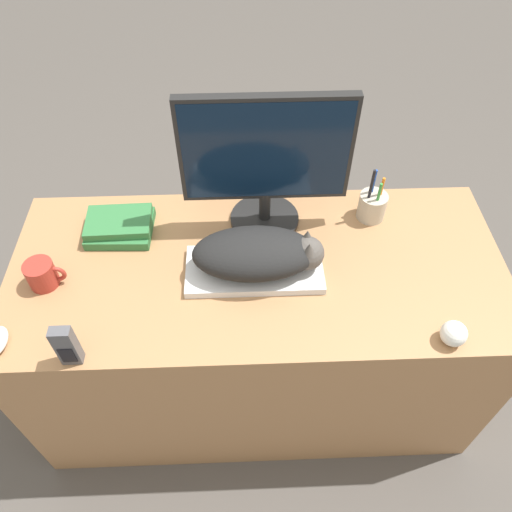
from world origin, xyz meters
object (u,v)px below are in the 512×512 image
at_px(pen_cup, 372,205).
at_px(baseball, 454,334).
at_px(book_stack, 120,226).
at_px(phone, 67,346).
at_px(keyboard, 254,270).
at_px(coffee_mug, 42,274).
at_px(cat, 261,253).
at_px(monitor, 266,159).

relative_size(pen_cup, baseball, 2.83).
bearing_deg(book_stack, phone, -97.33).
bearing_deg(keyboard, coffee_mug, -178.31).
relative_size(coffee_mug, book_stack, 0.55).
relative_size(cat, coffee_mug, 3.35).
xyz_separation_m(cat, pen_cup, (0.36, 0.22, -0.04)).
height_order(keyboard, baseball, baseball).
bearing_deg(baseball, pen_cup, 104.73).
height_order(cat, coffee_mug, cat).
relative_size(cat, pen_cup, 1.92).
bearing_deg(monitor, keyboard, -100.82).
bearing_deg(pen_cup, phone, -150.13).
bearing_deg(book_stack, keyboard, -23.66).
distance_m(pen_cup, baseball, 0.49).
relative_size(cat, monitor, 0.76).
height_order(coffee_mug, phone, phone).
height_order(keyboard, book_stack, book_stack).
bearing_deg(cat, coffee_mug, -178.35).
height_order(keyboard, coffee_mug, coffee_mug).
bearing_deg(keyboard, baseball, -26.44).
distance_m(keyboard, book_stack, 0.45).
xyz_separation_m(cat, baseball, (0.49, -0.25, -0.05)).
bearing_deg(pen_cup, keyboard, -150.13).
bearing_deg(pen_cup, coffee_mug, -166.42).
bearing_deg(coffee_mug, baseball, -11.94).
bearing_deg(keyboard, phone, -150.13).
bearing_deg(book_stack, baseball, -25.21).
xyz_separation_m(monitor, book_stack, (-0.45, -0.03, -0.22)).
bearing_deg(coffee_mug, keyboard, 1.69).
bearing_deg(baseball, monitor, 135.18).
xyz_separation_m(coffee_mug, pen_cup, (0.98, 0.24, 0.01)).
xyz_separation_m(monitor, coffee_mug, (-0.64, -0.23, -0.21)).
relative_size(monitor, phone, 3.63).
bearing_deg(cat, baseball, -27.26).
xyz_separation_m(keyboard, phone, (-0.47, -0.27, 0.06)).
height_order(monitor, pen_cup, monitor).
bearing_deg(pen_cup, cat, -148.94).
bearing_deg(coffee_mug, phone, -63.08).
xyz_separation_m(coffee_mug, book_stack, (0.19, 0.20, -0.01)).
bearing_deg(baseball, book_stack, 154.79).
distance_m(keyboard, cat, 0.07).
bearing_deg(phone, book_stack, 82.67).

